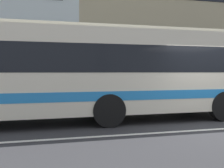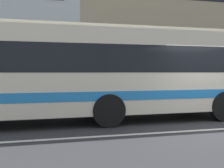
{
  "view_description": "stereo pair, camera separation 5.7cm",
  "coord_description": "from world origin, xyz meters",
  "views": [
    {
      "loc": [
        -5.15,
        -6.87,
        1.66
      ],
      "look_at": [
        -2.65,
        2.33,
        1.24
      ],
      "focal_mm": 44.56,
      "sensor_mm": 36.0,
      "label": 1
    },
    {
      "loc": [
        -5.09,
        -6.89,
        1.66
      ],
      "look_at": [
        -2.65,
        2.33,
        1.24
      ],
      "focal_mm": 44.56,
      "sensor_mm": 36.0,
      "label": 2
    }
  ],
  "objects": [
    {
      "name": "ground_plane",
      "position": [
        0.0,
        0.0,
        0.0
      ],
      "size": [
        160.0,
        160.0,
        0.0
      ],
      "primitive_type": "plane",
      "color": "#2E2E31"
    },
    {
      "name": "transit_bus",
      "position": [
        -3.79,
        2.24,
        1.71
      ],
      "size": [
        11.42,
        2.61,
        3.1
      ],
      "color": "beige",
      "rests_on": "ground_plane"
    },
    {
      "name": "lane_centre_line",
      "position": [
        0.0,
        0.0,
        0.0
      ],
      "size": [
        60.0,
        0.16,
        0.01
      ],
      "primitive_type": "cube",
      "color": "silver",
      "rests_on": "ground_plane"
    },
    {
      "name": "apartment_block_right",
      "position": [
        9.18,
        16.39,
        6.95
      ],
      "size": [
        23.45,
        11.52,
        13.89
      ],
      "color": "tan",
      "rests_on": "ground_plane"
    }
  ]
}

